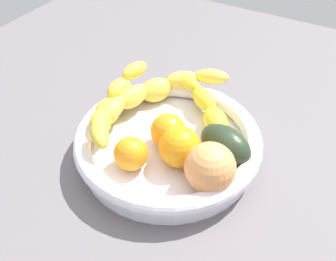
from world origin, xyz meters
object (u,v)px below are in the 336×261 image
banana_arching_top (210,118)px  orange_mid_right (131,154)px  orange_front (168,131)px  avocado_dark (225,145)px  banana_draped_left (159,90)px  peach_blush (210,168)px  banana_draped_right (112,106)px  fruit_bowl (168,143)px  orange_mid_left (180,147)px

banana_arching_top → orange_mid_right: size_ratio=3.96×
banana_arching_top → orange_front: orange_front is taller
banana_arching_top → avocado_dark: avocado_dark is taller
banana_draped_left → orange_front: bearing=-52.0°
peach_blush → banana_draped_right: bearing=166.6°
banana_arching_top → peach_blush: 12.19cm
fruit_bowl → banana_draped_left: bearing=128.0°
orange_mid_left → banana_draped_right: bearing=169.1°
banana_draped_left → orange_mid_left: orange_mid_left is taller
orange_mid_right → peach_blush: bearing=11.2°
banana_draped_left → orange_front: size_ratio=3.90×
avocado_dark → banana_draped_right: bearing=-175.9°
banana_draped_left → orange_mid_left: 15.23cm
orange_mid_right → peach_blush: peach_blush is taller
orange_mid_right → peach_blush: (11.77, 2.33, 1.08)cm
banana_draped_left → avocado_dark: size_ratio=2.48×
avocado_dark → peach_blush: size_ratio=1.22×
banana_draped_left → banana_draped_right: banana_draped_right is taller
orange_mid_left → banana_arching_top: bearing=85.1°
banana_draped_left → banana_arching_top: banana_draped_left is taller
banana_draped_left → banana_draped_right: size_ratio=0.96×
peach_blush → orange_mid_right: bearing=-168.8°
peach_blush → avocado_dark: bearing=93.3°
fruit_bowl → orange_mid_left: (3.45, -2.47, 2.87)cm
banana_arching_top → peach_blush: (5.17, -10.99, 1.03)cm
orange_front → orange_mid_right: bearing=-109.3°
fruit_bowl → orange_mid_right: bearing=-109.2°
banana_draped_right → peach_blush: size_ratio=3.14×
orange_mid_left → orange_mid_right: size_ratio=1.23×
banana_draped_left → banana_draped_right: 9.44cm
banana_arching_top → orange_front: 7.71cm
peach_blush → orange_mid_left: bearing=160.7°
orange_front → peach_blush: size_ratio=0.77×
fruit_bowl → orange_front: size_ratio=5.26×
fruit_bowl → peach_blush: (9.38, -4.55, 3.36)cm
fruit_bowl → orange_mid_right: size_ratio=5.76×
banana_draped_right → orange_mid_right: (8.66, -7.19, -0.87)cm
banana_draped_right → orange_mid_left: (14.50, -2.79, -0.28)cm
fruit_bowl → banana_arching_top: (4.21, 6.44, 2.33)cm
banana_draped_right → banana_draped_left: bearing=63.5°
banana_arching_top → orange_mid_right: (-6.60, -13.32, -0.05)cm
peach_blush → banana_draped_left: bearing=140.7°
orange_front → orange_mid_right: size_ratio=1.09×
avocado_dark → peach_blush: 6.38cm
orange_mid_right → banana_draped_left: bearing=105.9°
banana_arching_top → orange_mid_left: bearing=-94.9°
banana_draped_left → peach_blush: bearing=-39.3°
banana_draped_right → orange_mid_left: bearing=-10.9°
banana_arching_top → orange_mid_left: size_ratio=3.23×
banana_arching_top → orange_front: bearing=-123.0°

